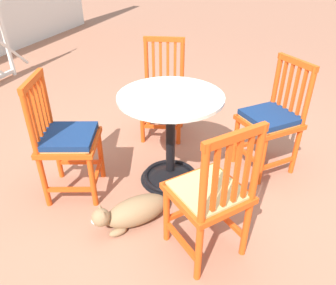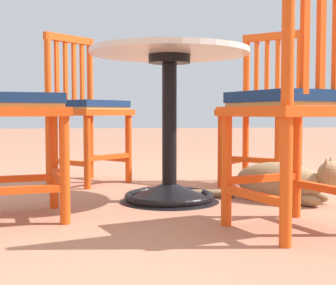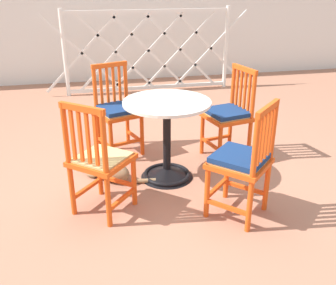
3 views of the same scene
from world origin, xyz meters
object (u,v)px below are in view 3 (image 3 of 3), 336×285
orange_chair_facing_out (99,161)px  orange_chair_at_corner (242,162)px  orange_chair_tucked_in (118,111)px  orange_chair_by_planter (229,115)px  cafe_table (167,149)px  tabby_cat (106,169)px

orange_chair_facing_out → orange_chair_at_corner: size_ratio=1.00×
orange_chair_tucked_in → orange_chair_by_planter: 1.11m
cafe_table → orange_chair_facing_out: bearing=-144.4°
tabby_cat → orange_chair_at_corner: bearing=-39.3°
orange_chair_at_corner → orange_chair_by_planter: 1.04m
orange_chair_tucked_in → orange_chair_at_corner: same height
orange_chair_at_corner → tabby_cat: bearing=140.7°
orange_chair_tucked_in → orange_chair_at_corner: (0.79, -1.36, 0.00)m
orange_chair_tucked_in → orange_chair_by_planter: (1.06, -0.35, 0.00)m
orange_chair_tucked_in → orange_chair_at_corner: size_ratio=1.00×
orange_chair_by_planter → tabby_cat: bearing=-170.3°
cafe_table → orange_chair_facing_out: size_ratio=0.83×
orange_chair_tucked_in → orange_chair_by_planter: bearing=-18.5°
orange_chair_tucked_in → tabby_cat: bearing=-107.9°
orange_chair_facing_out → tabby_cat: orange_chair_facing_out is taller
cafe_table → orange_chair_tucked_in: 0.77m
orange_chair_tucked_in → orange_chair_by_planter: size_ratio=1.00×
orange_chair_at_corner → tabby_cat: (-0.97, 0.79, -0.35)m
orange_chair_at_corner → tabby_cat: size_ratio=1.39×
cafe_table → orange_chair_by_planter: orange_chair_by_planter is taller
cafe_table → tabby_cat: (-0.55, 0.09, -0.19)m
orange_chair_tucked_in → orange_chair_facing_out: bearing=-102.4°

